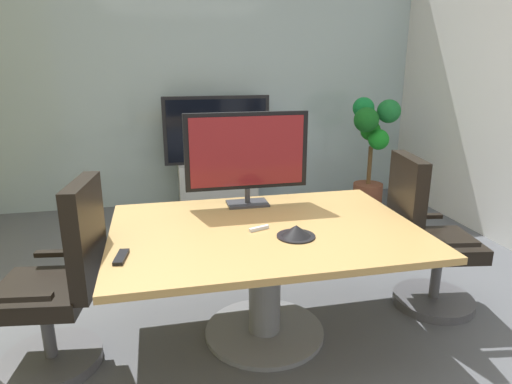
{
  "coord_description": "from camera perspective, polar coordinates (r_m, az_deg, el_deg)",
  "views": [
    {
      "loc": [
        -0.51,
        -2.56,
        1.69
      ],
      "look_at": [
        0.08,
        0.12,
        0.88
      ],
      "focal_mm": 31.39,
      "sensor_mm": 36.0,
      "label": 1
    }
  ],
  "objects": [
    {
      "name": "ground_plane",
      "position": [
        3.12,
        -1.08,
        -16.43
      ],
      "size": [
        6.65,
        6.65,
        0.0
      ],
      "primitive_type": "plane",
      "color": "#515459"
    },
    {
      "name": "conference_phone",
      "position": [
        2.55,
        5.13,
        -5.06
      ],
      "size": [
        0.22,
        0.22,
        0.07
      ],
      "color": "black",
      "rests_on": "conference_table"
    },
    {
      "name": "wall_display_unit",
      "position": [
        5.23,
        -4.9,
        2.6
      ],
      "size": [
        1.2,
        0.36,
        1.31
      ],
      "color": "#B7BABC",
      "rests_on": "ground"
    },
    {
      "name": "conference_table",
      "position": [
        2.76,
        1.14,
        -8.05
      ],
      "size": [
        1.82,
        1.27,
        0.73
      ],
      "color": "#B2894C",
      "rests_on": "ground"
    },
    {
      "name": "whiteboard_marker",
      "position": [
        2.65,
        0.38,
        -4.65
      ],
      "size": [
        0.13,
        0.06,
        0.02
      ],
      "primitive_type": "cube",
      "rotation": [
        0.0,
        0.0,
        0.35
      ],
      "color": "silver",
      "rests_on": "conference_table"
    },
    {
      "name": "office_chair_left",
      "position": [
        2.76,
        -23.66,
        -11.68
      ],
      "size": [
        0.62,
        0.6,
        1.09
      ],
      "rotation": [
        0.0,
        0.0,
        -1.71
      ],
      "color": "#4C4C51",
      "rests_on": "ground"
    },
    {
      "name": "office_chair_right",
      "position": [
        3.33,
        20.87,
        -6.43
      ],
      "size": [
        0.63,
        0.61,
        1.09
      ],
      "rotation": [
        0.0,
        0.0,
        1.41
      ],
      "color": "#4C4C51",
      "rests_on": "ground"
    },
    {
      "name": "tv_monitor",
      "position": [
        3.02,
        -1.16,
        4.92
      ],
      "size": [
        0.84,
        0.18,
        0.64
      ],
      "color": "#333338",
      "rests_on": "conference_table"
    },
    {
      "name": "remote_control",
      "position": [
        2.38,
        -16.8,
        -7.93
      ],
      "size": [
        0.08,
        0.18,
        0.02
      ],
      "primitive_type": "cube",
      "rotation": [
        0.0,
        0.0,
        -0.15
      ],
      "color": "black",
      "rests_on": "conference_table"
    },
    {
      "name": "potted_plant",
      "position": [
        5.27,
        14.53,
        5.82
      ],
      "size": [
        0.61,
        0.55,
        1.29
      ],
      "color": "brown",
      "rests_on": "ground"
    },
    {
      "name": "wall_back_glass_partition",
      "position": [
        5.42,
        -7.34,
        14.32
      ],
      "size": [
        5.33,
        0.1,
        3.0
      ],
      "primitive_type": "cube",
      "color": "#9EB2B7",
      "rests_on": "ground"
    }
  ]
}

